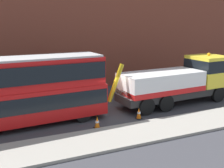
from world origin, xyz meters
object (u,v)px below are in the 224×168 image
double_decker_bus (12,90)px  traffic_cone_midway (139,114)px  traffic_cone_near_bus (97,123)px  recovery_tow_truck (180,80)px

double_decker_bus → traffic_cone_midway: (7.34, -1.76, -1.89)m
traffic_cone_near_bus → traffic_cone_midway: same height
traffic_cone_midway → recovery_tow_truck: bearing=21.6°
traffic_cone_midway → traffic_cone_near_bus: bearing=-172.0°
traffic_cone_near_bus → recovery_tow_truck: bearing=16.4°
traffic_cone_near_bus → traffic_cone_midway: size_ratio=1.00×
recovery_tow_truck → traffic_cone_midway: (-4.52, -1.79, -1.42)m
traffic_cone_near_bus → traffic_cone_midway: 3.02m
recovery_tow_truck → double_decker_bus: (-11.86, -0.03, 0.47)m
recovery_tow_truck → double_decker_bus: bearing=176.6°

